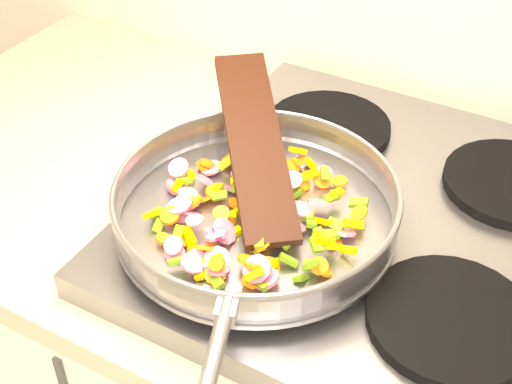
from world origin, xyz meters
The scene contains 7 objects.
cooktop centered at (-0.70, 1.67, 0.92)m, with size 0.60×0.60×0.04m, color #939399.
grate_fl centered at (-0.84, 1.52, 0.95)m, with size 0.19×0.19×0.02m, color black.
grate_fr centered at (-0.56, 1.52, 0.95)m, with size 0.19×0.19×0.02m, color black.
grate_bl centered at (-0.84, 1.81, 0.95)m, with size 0.19×0.19×0.02m, color black.
saute_pan centered at (-0.83, 1.55, 0.99)m, with size 0.40×0.55×0.06m.
vegetable_heap centered at (-0.83, 1.55, 0.97)m, with size 0.29×0.28×0.05m.
wooden_spatula centered at (-0.86, 1.62, 1.03)m, with size 0.30×0.07×0.01m, color black.
Camera 1 is at (-0.49, 0.96, 1.56)m, focal length 50.00 mm.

